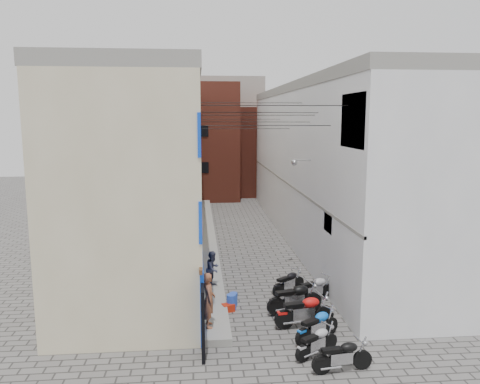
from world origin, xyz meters
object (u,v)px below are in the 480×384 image
object	(u,v)px
red_crate	(228,308)
motorcycle_f	(315,288)
motorcycle_d	(305,309)
water_jug_far	(234,299)
motorcycle_a	(342,354)
motorcycle_b	(317,340)
motorcycle_e	(295,297)
motorcycle_g	(289,281)
person_b	(213,269)
person_a	(209,300)
water_jug_near	(231,302)
motorcycle_c	(317,324)

from	to	relation	value
red_crate	motorcycle_f	bearing A→B (deg)	10.82
motorcycle_d	red_crate	xyz separation A→B (m)	(-2.52, 1.53, -0.49)
red_crate	water_jug_far	bearing A→B (deg)	66.75
motorcycle_d	water_jug_far	xyz separation A→B (m)	(-2.27, 2.10, -0.38)
motorcycle_a	motorcycle_b	world-z (taller)	motorcycle_a
motorcycle_d	motorcycle_e	world-z (taller)	motorcycle_e
motorcycle_g	person_b	xyz separation A→B (m)	(-3.07, 0.44, 0.47)
motorcycle_g	person_b	size ratio (longest dim) A/B	1.20
person_a	motorcycle_g	bearing A→B (deg)	-49.13
motorcycle_b	motorcycle_e	size ratio (longest dim) A/B	0.79
motorcycle_e	red_crate	world-z (taller)	motorcycle_e
motorcycle_b	person_b	distance (m)	6.27
motorcycle_a	motorcycle_g	xyz separation A→B (m)	(-0.34, 6.03, -0.01)
water_jug_near	red_crate	world-z (taller)	water_jug_near
motorcycle_d	water_jug_far	world-z (taller)	motorcycle_d
motorcycle_f	person_a	xyz separation A→B (m)	(-4.21, -2.40, 0.62)
motorcycle_b	motorcycle_d	xyz separation A→B (m)	(0.08, 2.00, 0.13)
motorcycle_d	motorcycle_e	distance (m)	1.16
motorcycle_g	person_a	size ratio (longest dim) A/B	0.96
motorcycle_d	water_jug_far	distance (m)	3.12
motorcycle_a	motorcycle_d	world-z (taller)	motorcycle_d
person_a	water_jug_far	size ratio (longest dim) A/B	3.87
motorcycle_g	person_b	distance (m)	3.13
person_b	red_crate	distance (m)	2.23
motorcycle_d	red_crate	world-z (taller)	motorcycle_d
water_jug_near	water_jug_far	xyz separation A→B (m)	(0.11, 0.41, -0.04)
person_a	motorcycle_b	bearing A→B (deg)	-123.02
motorcycle_g	motorcycle_d	bearing A→B (deg)	-37.25
motorcycle_a	motorcycle_f	xyz separation A→B (m)	(0.53, 5.12, 0.03)
motorcycle_b	motorcycle_g	size ratio (longest dim) A/B	0.96
red_crate	motorcycle_e	bearing A→B (deg)	-8.72
motorcycle_b	motorcycle_g	xyz separation A→B (m)	(0.14, 5.09, 0.02)
motorcycle_a	motorcycle_d	distance (m)	2.97
motorcycle_a	motorcycle_b	distance (m)	1.06
person_a	motorcycle_a	bearing A→B (deg)	-130.38
motorcycle_e	person_b	bearing A→B (deg)	-142.73
motorcycle_c	motorcycle_d	distance (m)	1.03
motorcycle_g	water_jug_far	size ratio (longest dim) A/B	3.70
motorcycle_g	water_jug_near	world-z (taller)	motorcycle_g
motorcycle_a	motorcycle_b	size ratio (longest dim) A/B	1.06
motorcycle_c	motorcycle_d	world-z (taller)	motorcycle_d
motorcycle_d	red_crate	size ratio (longest dim) A/B	4.92
motorcycle_b	water_jug_far	bearing A→B (deg)	176.40
red_crate	motorcycle_d	bearing A→B (deg)	-31.21
motorcycle_f	motorcycle_c	bearing A→B (deg)	-34.45
water_jug_far	red_crate	xyz separation A→B (m)	(-0.25, -0.58, -0.10)
person_b	water_jug_near	xyz separation A→B (m)	(0.62, -1.84, -0.70)
motorcycle_e	motorcycle_f	world-z (taller)	motorcycle_e
motorcycle_a	water_jug_near	world-z (taller)	motorcycle_a
person_a	water_jug_far	distance (m)	2.69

